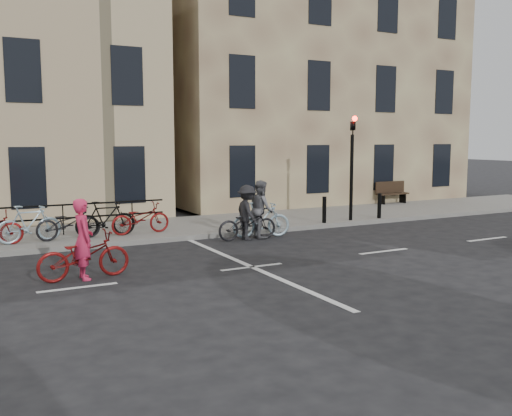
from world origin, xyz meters
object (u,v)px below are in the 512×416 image
cyclist_grey (261,214)px  cyclist_dark (247,218)px  bench (391,192)px  cyclist_pink (84,251)px  traffic_light (352,155)px

cyclist_grey → cyclist_dark: (-0.57, -0.17, -0.06)m
bench → cyclist_pink: (-14.73, -7.04, -0.07)m
bench → cyclist_dark: cyclist_dark is taller
cyclist_pink → cyclist_dark: 5.91m
cyclist_pink → traffic_light: bearing=-73.0°
cyclist_grey → cyclist_dark: cyclist_grey is taller
cyclist_pink → cyclist_grey: size_ratio=1.06×
traffic_light → cyclist_pink: 10.74m
traffic_light → bench: (4.80, 3.39, -1.78)m
cyclist_grey → traffic_light: bearing=-66.7°
bench → cyclist_dark: 10.42m
traffic_light → cyclist_dark: size_ratio=2.07×
bench → traffic_light: bearing=-144.8°
bench → cyclist_pink: 16.33m
cyclist_pink → cyclist_grey: cyclist_grey is taller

